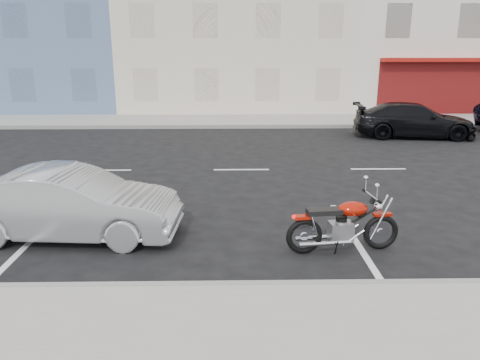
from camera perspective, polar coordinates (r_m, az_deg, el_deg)
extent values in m
plane|color=black|center=(13.76, 8.53, 1.29)|extent=(120.00, 120.00, 0.00)
cube|color=gray|center=(22.25, -8.13, 7.16)|extent=(80.00, 3.40, 0.15)
cube|color=gray|center=(7.51, -22.66, -12.18)|extent=(80.00, 0.12, 0.16)
cube|color=gray|center=(20.58, -8.69, 6.43)|extent=(80.00, 0.12, 0.16)
cube|color=beige|center=(29.51, -0.55, 20.53)|extent=(12.00, 12.00, 11.50)
torus|color=black|center=(8.95, 20.97, -5.80)|extent=(0.65, 0.18, 0.64)
torus|color=black|center=(8.39, 12.57, -6.54)|extent=(0.65, 0.18, 0.64)
cube|color=#9D1205|center=(8.83, 21.18, -3.79)|extent=(0.34, 0.16, 0.05)
cube|color=#9D1205|center=(8.25, 12.47, -4.29)|extent=(0.30, 0.18, 0.06)
cube|color=gray|center=(8.61, 16.68, -5.84)|extent=(0.43, 0.33, 0.32)
ellipsoid|color=#9D1205|center=(8.55, 18.06, -3.25)|extent=(0.57, 0.39, 0.26)
cube|color=black|center=(8.35, 14.91, -3.58)|extent=(0.62, 0.31, 0.09)
cylinder|color=silver|center=(8.63, 20.13, -1.74)|extent=(0.11, 0.67, 0.03)
sphere|color=silver|center=(8.75, 20.78, -2.94)|extent=(0.16, 0.16, 0.16)
cylinder|color=silver|center=(8.43, 14.99, -7.30)|extent=(0.91, 0.18, 0.08)
cylinder|color=silver|center=(8.65, 14.32, -6.62)|extent=(0.91, 0.18, 0.08)
cylinder|color=silver|center=(8.83, 20.88, -4.10)|extent=(0.37, 0.08, 0.76)
cylinder|color=black|center=(8.63, 18.04, -4.73)|extent=(0.77, 0.14, 0.47)
imported|color=#9B9EA2|center=(9.20, -19.99, -2.77)|extent=(4.08, 1.67, 1.31)
imported|color=black|center=(19.60, 20.41, 6.86)|extent=(4.78, 2.41, 1.33)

